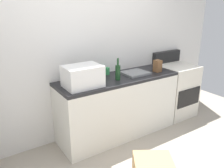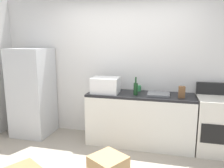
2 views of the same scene
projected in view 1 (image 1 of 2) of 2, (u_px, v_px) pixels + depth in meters
The scene contains 8 objects.
wall_back at pixel (87, 48), 3.27m from camera, with size 5.00×0.10×2.60m, color silver.
kitchen_counter at pixel (118, 106), 3.43m from camera, with size 1.80×0.60×0.90m.
stove_oven at pixel (175, 89), 4.06m from camera, with size 0.60×0.61×1.10m.
microwave at pixel (83, 76), 2.87m from camera, with size 0.46×0.34×0.27m, color white.
sink_basin at pixel (135, 73), 3.43m from camera, with size 0.36×0.32×0.03m, color slate.
wine_bottle at pixel (118, 72), 3.14m from camera, with size 0.07×0.07×0.30m.
coffee_mug at pixel (107, 71), 3.40m from camera, with size 0.08×0.08×0.10m, color #338C4C.
knife_block at pixel (158, 66), 3.53m from camera, with size 0.10×0.10×0.18m, color brown.
Camera 1 is at (-1.50, -1.36, 1.88)m, focal length 37.10 mm.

